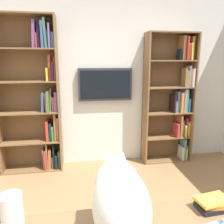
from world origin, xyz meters
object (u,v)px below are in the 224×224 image
(desk_book_stack, at_px, (213,204))
(bookshelf_right, at_px, (36,98))
(cat, at_px, (120,199))
(paper_towel_roll, at_px, (12,215))
(wall_mounted_tv, at_px, (105,85))
(bookshelf_left, at_px, (174,98))

(desk_book_stack, bearing_deg, bookshelf_right, -59.12)
(bookshelf_right, bearing_deg, cat, 107.68)
(paper_towel_roll, xyz_separation_m, desk_book_stack, (-1.13, -0.03, -0.08))
(bookshelf_right, height_order, wall_mounted_tv, bookshelf_right)
(bookshelf_left, bearing_deg, cat, 60.46)
(wall_mounted_tv, bearing_deg, bookshelf_left, 175.53)
(bookshelf_right, xyz_separation_m, cat, (-0.76, 2.38, -0.14))
(bookshelf_right, bearing_deg, desk_book_stack, 120.88)
(paper_towel_roll, bearing_deg, bookshelf_right, -84.44)
(bookshelf_right, bearing_deg, paper_towel_roll, 95.56)
(bookshelf_right, height_order, desk_book_stack, bookshelf_right)
(wall_mounted_tv, relative_size, desk_book_stack, 3.83)
(cat, xyz_separation_m, paper_towel_roll, (0.54, -0.09, -0.09))
(wall_mounted_tv, relative_size, cat, 1.45)
(cat, relative_size, desk_book_stack, 2.64)
(bookshelf_left, height_order, bookshelf_right, bookshelf_right)
(bookshelf_left, relative_size, bookshelf_right, 0.91)
(bookshelf_right, xyz_separation_m, wall_mounted_tv, (-1.01, -0.08, 0.17))
(bookshelf_right, distance_m, wall_mounted_tv, 1.03)
(bookshelf_right, height_order, cat, bookshelf_right)
(bookshelf_right, distance_m, cat, 2.51)
(bookshelf_left, distance_m, cat, 2.74)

